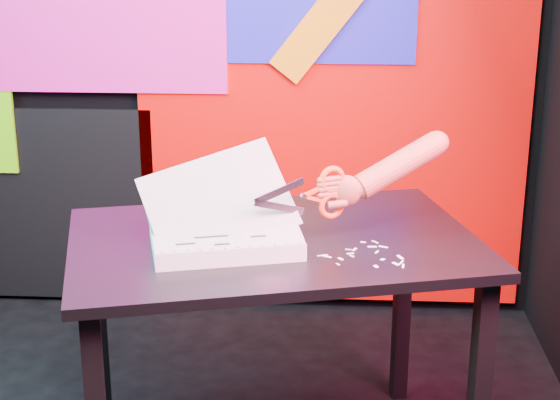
{
  "coord_description": "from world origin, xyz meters",
  "views": [
    {
      "loc": [
        0.65,
        -1.97,
        1.59
      ],
      "look_at": [
        0.51,
        0.29,
        0.87
      ],
      "focal_mm": 55.0,
      "sensor_mm": 36.0,
      "label": 1
    }
  ],
  "objects": [
    {
      "name": "room",
      "position": [
        0.0,
        0.0,
        1.35
      ],
      "size": [
        3.01,
        3.01,
        2.71
      ],
      "color": "black",
      "rests_on": "ground"
    },
    {
      "name": "backdrop",
      "position": [
        0.06,
        1.46,
        0.96
      ],
      "size": [
        2.88,
        0.05,
        2.08
      ],
      "color": "red",
      "rests_on": "ground"
    },
    {
      "name": "work_table",
      "position": [
        0.49,
        0.31,
        0.65
      ],
      "size": [
        1.3,
        1.03,
        0.75
      ],
      "rotation": [
        0.0,
        0.0,
        0.26
      ],
      "color": "black",
      "rests_on": "ground"
    },
    {
      "name": "printout_stack",
      "position": [
        0.36,
        0.23,
        0.78
      ],
      "size": [
        0.48,
        0.38,
        0.3
      ],
      "rotation": [
        0.0,
        0.0,
        0.26
      ],
      "color": "silver",
      "rests_on": "work_table"
    },
    {
      "name": "scissors",
      "position": [
        0.64,
        0.3,
        0.89
      ],
      "size": [
        0.25,
        0.13,
        0.15
      ],
      "rotation": [
        0.0,
        0.0,
        0.46
      ],
      "color": "#B6B6B6",
      "rests_on": "printout_stack"
    },
    {
      "name": "hand_forearm",
      "position": [
        0.82,
        0.39,
        0.94
      ],
      "size": [
        0.37,
        0.21,
        0.19
      ],
      "rotation": [
        0.0,
        0.0,
        0.46
      ],
      "color": "brown",
      "rests_on": "work_table"
    },
    {
      "name": "paper_clippings",
      "position": [
        0.76,
        0.19,
        0.75
      ],
      "size": [
        0.23,
        0.2,
        0.0
      ],
      "color": "silver",
      "rests_on": "work_table"
    }
  ]
}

